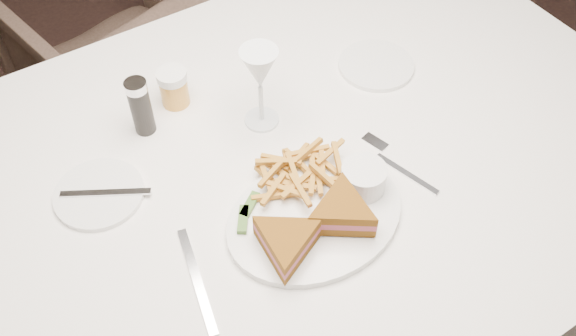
% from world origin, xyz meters
% --- Properties ---
extents(table, '(1.63, 1.16, 0.75)m').
position_xyz_m(table, '(-0.11, 0.13, 0.38)').
color(table, white).
rests_on(table, ground).
extents(chair_far, '(0.75, 0.73, 0.63)m').
position_xyz_m(chair_far, '(-0.16, 1.12, 0.32)').
color(chair_far, '#47352C').
rests_on(chair_far, ground).
extents(table_setting, '(0.78, 0.56, 0.18)m').
position_xyz_m(table_setting, '(-0.11, 0.08, 0.79)').
color(table_setting, white).
rests_on(table_setting, table).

